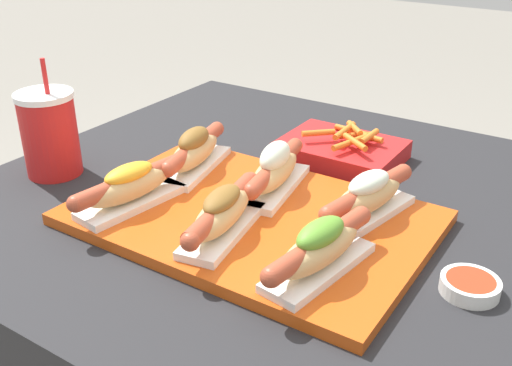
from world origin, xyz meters
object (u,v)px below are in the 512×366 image
(serving_tray, at_px, (249,217))
(hot_dog_4, at_px, (275,170))
(hot_dog_0, at_px, (130,186))
(hot_dog_3, at_px, (194,151))
(fries_basket, at_px, (342,150))
(drink_cup, at_px, (50,134))
(sauce_bowl, at_px, (470,285))
(hot_dog_1, at_px, (223,213))
(hot_dog_2, at_px, (320,248))
(hot_dog_5, at_px, (368,196))

(serving_tray, relative_size, hot_dog_4, 2.45)
(hot_dog_0, relative_size, hot_dog_3, 1.01)
(hot_dog_3, distance_m, hot_dog_4, 0.16)
(serving_tray, xyz_separation_m, fries_basket, (0.01, 0.29, 0.01))
(hot_dog_3, bearing_deg, serving_tray, -24.92)
(hot_dog_3, height_order, drink_cup, drink_cup)
(hot_dog_4, bearing_deg, sauce_bowl, -13.38)
(hot_dog_1, distance_m, sauce_bowl, 0.34)
(hot_dog_0, height_order, sauce_bowl, hot_dog_0)
(serving_tray, xyz_separation_m, hot_dog_0, (-0.16, -0.08, 0.04))
(hot_dog_2, height_order, hot_dog_4, hot_dog_4)
(serving_tray, distance_m, sauce_bowl, 0.33)
(hot_dog_0, xyz_separation_m, hot_dog_2, (0.32, 0.00, 0.00))
(hot_dog_0, bearing_deg, hot_dog_1, 3.03)
(hot_dog_1, xyz_separation_m, sauce_bowl, (0.33, 0.08, -0.04))
(drink_cup, bearing_deg, hot_dog_5, 12.98)
(fries_basket, bearing_deg, hot_dog_4, -95.66)
(hot_dog_0, relative_size, drink_cup, 1.03)
(sauce_bowl, bearing_deg, serving_tray, -179.36)
(hot_dog_4, relative_size, sauce_bowl, 2.87)
(hot_dog_5, relative_size, sauce_bowl, 2.86)
(sauce_bowl, bearing_deg, hot_dog_5, 155.86)
(hot_dog_3, relative_size, sauce_bowl, 2.85)
(hot_dog_2, distance_m, fries_basket, 0.40)
(hot_dog_0, bearing_deg, sauce_bowl, 9.81)
(hot_dog_0, bearing_deg, hot_dog_4, 46.49)
(hot_dog_0, bearing_deg, hot_dog_5, 27.37)
(serving_tray, distance_m, hot_dog_2, 0.19)
(hot_dog_1, xyz_separation_m, hot_dog_2, (0.16, -0.01, 0.00))
(hot_dog_3, bearing_deg, hot_dog_1, -41.37)
(serving_tray, bearing_deg, fries_basket, 87.05)
(serving_tray, distance_m, hot_dog_1, 0.08)
(hot_dog_1, distance_m, hot_dog_2, 0.16)
(drink_cup, distance_m, fries_basket, 0.52)
(hot_dog_2, bearing_deg, sauce_bowl, 26.72)
(hot_dog_2, xyz_separation_m, hot_dog_4, (-0.17, 0.17, 0.00))
(serving_tray, bearing_deg, hot_dog_0, -153.32)
(hot_dog_1, bearing_deg, hot_dog_4, 94.13)
(hot_dog_2, bearing_deg, serving_tray, 153.21)
(hot_dog_1, bearing_deg, hot_dog_3, 138.63)
(fries_basket, bearing_deg, hot_dog_1, -91.44)
(serving_tray, bearing_deg, hot_dog_1, -85.43)
(fries_basket, bearing_deg, hot_dog_0, -115.53)
(serving_tray, relative_size, hot_dog_5, 2.45)
(serving_tray, distance_m, hot_dog_3, 0.18)
(drink_cup, xyz_separation_m, fries_basket, (0.40, 0.33, -0.06))
(sauce_bowl, xyz_separation_m, fries_basket, (-0.32, 0.29, 0.01))
(sauce_bowl, relative_size, fries_basket, 0.34)
(hot_dog_3, distance_m, fries_basket, 0.28)
(sauce_bowl, height_order, drink_cup, drink_cup)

